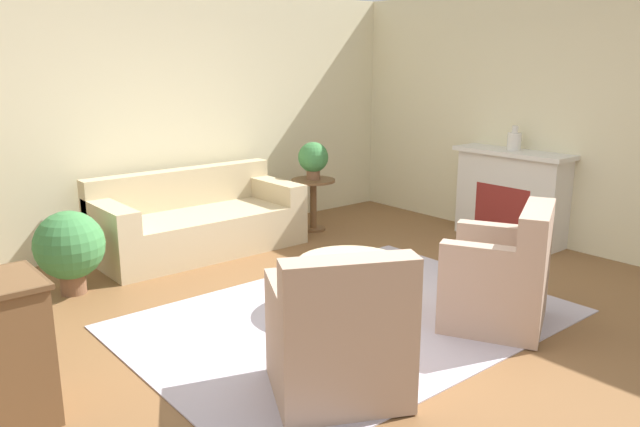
% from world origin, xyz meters
% --- Properties ---
extents(ground_plane, '(16.00, 16.00, 0.00)m').
position_xyz_m(ground_plane, '(0.00, 0.00, 0.00)').
color(ground_plane, brown).
extents(wall_back, '(9.99, 0.12, 2.80)m').
position_xyz_m(wall_back, '(0.00, 3.06, 1.40)').
color(wall_back, beige).
rests_on(wall_back, ground_plane).
extents(wall_right, '(0.12, 10.28, 2.80)m').
position_xyz_m(wall_right, '(3.20, 0.00, 1.40)').
color(wall_right, beige).
rests_on(wall_right, ground_plane).
extents(rug, '(3.40, 2.42, 0.01)m').
position_xyz_m(rug, '(0.00, 0.00, 0.01)').
color(rug, '#BCB2C1').
rests_on(rug, ground_plane).
extents(couch, '(2.20, 0.97, 0.86)m').
position_xyz_m(couch, '(-0.01, 2.44, 0.31)').
color(couch, '#C6B289').
rests_on(couch, ground_plane).
extents(armchair_left, '(1.04, 1.02, 0.96)m').
position_xyz_m(armchair_left, '(-0.85, -0.83, 0.38)').
color(armchair_left, tan).
rests_on(armchair_left, rug).
extents(armchair_right, '(1.04, 1.02, 0.96)m').
position_xyz_m(armchair_right, '(0.85, -0.83, 0.38)').
color(armchair_right, tan).
rests_on(armchair_right, rug).
extents(ottoman_table, '(0.88, 0.88, 0.42)m').
position_xyz_m(ottoman_table, '(0.14, 0.15, 0.28)').
color(ottoman_table, '#C6B289').
rests_on(ottoman_table, rug).
extents(side_table, '(0.53, 0.53, 0.63)m').
position_xyz_m(side_table, '(1.48, 2.28, 0.43)').
color(side_table, brown).
rests_on(side_table, ground_plane).
extents(fireplace, '(0.44, 1.37, 1.04)m').
position_xyz_m(fireplace, '(2.95, 0.51, 0.55)').
color(fireplace, silver).
rests_on(fireplace, ground_plane).
extents(vase_mantel_near, '(0.15, 0.15, 0.27)m').
position_xyz_m(vase_mantel_near, '(2.94, 0.51, 1.15)').
color(vase_mantel_near, silver).
rests_on(vase_mantel_near, fireplace).
extents(potted_plant_on_side_table, '(0.36, 0.36, 0.45)m').
position_xyz_m(potted_plant_on_side_table, '(1.48, 2.28, 0.89)').
color(potted_plant_on_side_table, brown).
rests_on(potted_plant_on_side_table, side_table).
extents(potted_plant_floor, '(0.61, 0.61, 0.75)m').
position_xyz_m(potted_plant_floor, '(-1.50, 2.01, 0.43)').
color(potted_plant_floor, brown).
rests_on(potted_plant_floor, ground_plane).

